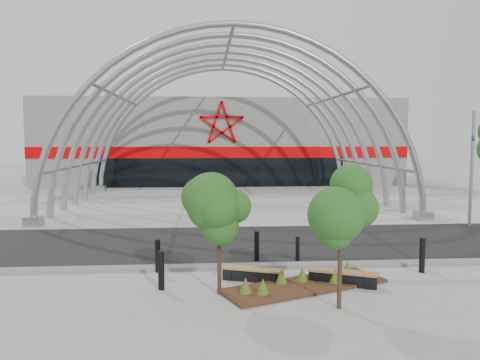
{
  "coord_description": "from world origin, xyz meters",
  "views": [
    {
      "loc": [
        -1.45,
        -15.61,
        4.37
      ],
      "look_at": [
        0.0,
        4.0,
        2.6
      ],
      "focal_mm": 35.0,
      "sensor_mm": 36.0,
      "label": 1
    }
  ],
  "objects": [
    {
      "name": "planting_bed",
      "position": [
        1.37,
        -2.4,
        0.13
      ],
      "size": [
        5.2,
        3.34,
        0.53
      ],
      "color": "#311B10",
      "rests_on": "ground"
    },
    {
      "name": "bench_0",
      "position": [
        -0.02,
        -1.68,
        0.19
      ],
      "size": [
        1.92,
        1.04,
        0.4
      ],
      "color": "black",
      "rests_on": "ground"
    },
    {
      "name": "signal_pole",
      "position": [
        11.63,
        6.43,
        2.97
      ],
      "size": [
        0.3,
        0.8,
        5.68
      ],
      "color": "gray",
      "rests_on": "ground"
    },
    {
      "name": "vault_canopy",
      "position": [
        0.0,
        15.5,
        0.02
      ],
      "size": [
        20.8,
        15.8,
        20.36
      ],
      "color": "#8F9498",
      "rests_on": "ground"
    },
    {
      "name": "arena_building",
      "position": [
        0.0,
        33.45,
        3.99
      ],
      "size": [
        34.0,
        15.24,
        8.0
      ],
      "color": "slate",
      "rests_on": "ground"
    },
    {
      "name": "bench_1",
      "position": [
        2.61,
        -2.27,
        0.21
      ],
      "size": [
        2.04,
        1.22,
        0.43
      ],
      "color": "black",
      "rests_on": "ground"
    },
    {
      "name": "bollard_4",
      "position": [
        5.56,
        -1.18,
        0.57
      ],
      "size": [
        0.18,
        0.18,
        1.14
      ],
      "primitive_type": "cylinder",
      "color": "black",
      "rests_on": "ground"
    },
    {
      "name": "bollard_3",
      "position": [
        0.35,
        0.64,
        0.53
      ],
      "size": [
        0.17,
        0.17,
        1.07
      ],
      "primitive_type": "cylinder",
      "color": "black",
      "rests_on": "ground"
    },
    {
      "name": "ground",
      "position": [
        0.0,
        0.0,
        0.0
      ],
      "size": [
        140.0,
        140.0,
        0.0
      ],
      "primitive_type": "plane",
      "color": "gray",
      "rests_on": "ground"
    },
    {
      "name": "road",
      "position": [
        0.0,
        3.5,
        0.01
      ],
      "size": [
        140.0,
        7.0,
        0.02
      ],
      "primitive_type": "cube",
      "color": "black",
      "rests_on": "ground"
    },
    {
      "name": "bollard_1",
      "position": [
        -2.74,
        -2.31,
        0.56
      ],
      "size": [
        0.18,
        0.18,
        1.13
      ],
      "primitive_type": "cylinder",
      "color": "black",
      "rests_on": "ground"
    },
    {
      "name": "bollard_0",
      "position": [
        -3.02,
        -0.5,
        0.54
      ],
      "size": [
        0.17,
        0.17,
        1.07
      ],
      "primitive_type": "cylinder",
      "color": "black",
      "rests_on": "ground"
    },
    {
      "name": "bollard_2",
      "position": [
        1.79,
        0.48,
        0.44
      ],
      "size": [
        0.14,
        0.14,
        0.89
      ],
      "primitive_type": "cylinder",
      "color": "black",
      "rests_on": "ground"
    },
    {
      "name": "forecourt",
      "position": [
        0.0,
        15.5,
        0.02
      ],
      "size": [
        60.0,
        17.0,
        0.04
      ],
      "primitive_type": "cube",
      "color": "#9A958B",
      "rests_on": "ground"
    },
    {
      "name": "kerb",
      "position": [
        0.0,
        -0.25,
        0.06
      ],
      "size": [
        60.0,
        0.5,
        0.12
      ],
      "primitive_type": "cube",
      "color": "slate",
      "rests_on": "ground"
    },
    {
      "name": "street_tree_1",
      "position": [
        1.96,
        -4.15,
        2.49
      ],
      "size": [
        1.46,
        1.46,
        3.46
      ],
      "color": "black",
      "rests_on": "ground"
    },
    {
      "name": "street_tree_0",
      "position": [
        -1.08,
        -2.85,
        2.52
      ],
      "size": [
        1.53,
        1.53,
        3.5
      ],
      "color": "black",
      "rests_on": "ground"
    }
  ]
}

